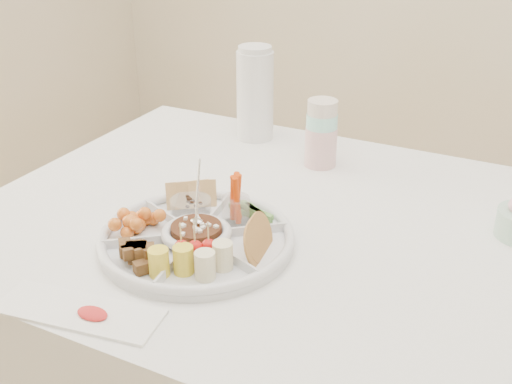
% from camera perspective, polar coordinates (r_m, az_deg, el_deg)
% --- Properties ---
extents(dining_table, '(1.52, 1.02, 0.76)m').
position_cam_1_polar(dining_table, '(1.56, 5.74, -15.62)').
color(dining_table, white).
rests_on(dining_table, floor).
extents(party_tray, '(0.49, 0.49, 0.04)m').
position_cam_1_polar(party_tray, '(1.27, -5.30, -3.92)').
color(party_tray, white).
rests_on(party_tray, dining_table).
extents(bean_dip, '(0.13, 0.13, 0.04)m').
position_cam_1_polar(bean_dip, '(1.26, -5.31, -3.63)').
color(bean_dip, '#583121').
rests_on(bean_dip, party_tray).
extents(tortillas, '(0.14, 0.14, 0.06)m').
position_cam_1_polar(tortillas, '(1.21, 0.31, -4.06)').
color(tortillas, olive).
rests_on(tortillas, party_tray).
extents(carrot_cucumber, '(0.15, 0.15, 0.10)m').
position_cam_1_polar(carrot_cucumber, '(1.32, -0.83, -0.49)').
color(carrot_cucumber, '#D83C07').
rests_on(carrot_cucumber, party_tray).
extents(pita_raisins, '(0.15, 0.15, 0.06)m').
position_cam_1_polar(pita_raisins, '(1.37, -5.96, -0.45)').
color(pita_raisins, '#E8AD7B').
rests_on(pita_raisins, party_tray).
extents(cherries, '(0.16, 0.16, 0.05)m').
position_cam_1_polar(cherries, '(1.31, -10.54, -2.45)').
color(cherries, '#CC7B37').
rests_on(cherries, party_tray).
extents(granola_chunks, '(0.13, 0.13, 0.04)m').
position_cam_1_polar(granola_chunks, '(1.20, -10.34, -5.39)').
color(granola_chunks, '#4E3518').
rests_on(granola_chunks, party_tray).
extents(banana_tomato, '(0.16, 0.16, 0.10)m').
position_cam_1_polar(banana_tomato, '(1.14, -4.62, -5.58)').
color(banana_tomato, '#ECD362').
rests_on(banana_tomato, party_tray).
extents(cup_stack, '(0.08, 0.08, 0.22)m').
position_cam_1_polar(cup_stack, '(1.59, 5.87, 6.06)').
color(cup_stack, '#BBBDBA').
rests_on(cup_stack, dining_table).
extents(thermos, '(0.13, 0.13, 0.26)m').
position_cam_1_polar(thermos, '(1.75, -0.09, 8.86)').
color(thermos, white).
rests_on(thermos, dining_table).
extents(placemat, '(0.30, 0.14, 0.01)m').
position_cam_1_polar(placemat, '(1.13, -15.48, -10.19)').
color(placemat, white).
rests_on(placemat, dining_table).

